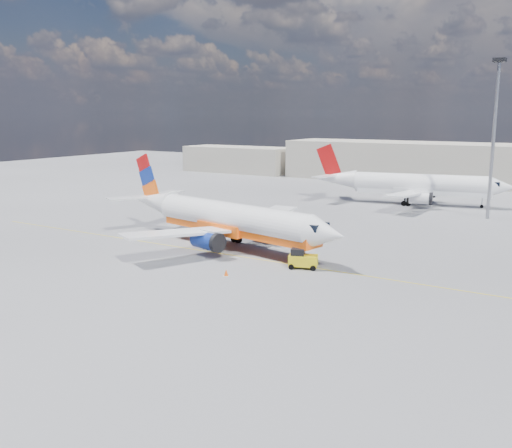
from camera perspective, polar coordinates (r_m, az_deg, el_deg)
The scene contains 9 objects.
ground at distance 53.97m, azimuth -3.80°, elevation -3.86°, with size 240.00×240.00×0.00m, color #58585C.
taxi_line at distance 56.36m, azimuth -2.04°, elevation -3.20°, with size 70.00×0.15×0.01m, color yellow.
terminal_main at distance 120.56m, azimuth 19.46°, elevation 5.70°, with size 70.00×14.00×8.00m, color beige.
terminal_annex at distance 137.44m, azimuth -1.76°, elevation 6.48°, with size 26.00×10.00×6.00m, color beige.
main_jet at distance 59.38m, azimuth -2.89°, elevation 0.55°, with size 30.52×23.57×9.21m.
second_jet at distance 91.07m, azimuth 15.52°, elevation 3.79°, with size 30.09×23.25×9.08m.
gse_tug at distance 51.84m, azimuth 4.65°, elevation -3.51°, with size 2.88×2.30×1.83m.
traffic_cone at distance 49.44m, azimuth -3.00°, elevation -4.89°, with size 0.43×0.43×0.60m.
floodlight_mast at distance 80.97m, azimuth 22.75°, elevation 9.17°, with size 1.51×1.51×20.73m.
Camera 1 is at (30.30, -42.47, 13.81)m, focal length 40.00 mm.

